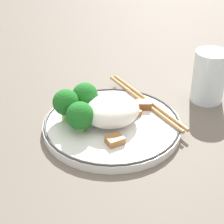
# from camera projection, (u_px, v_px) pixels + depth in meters

# --- Properties ---
(ground_plane) EXTENTS (3.00, 3.00, 0.00)m
(ground_plane) POSITION_uv_depth(u_px,v_px,m) (112.00, 129.00, 0.64)
(ground_plane) COLOR #665B51
(plate) EXTENTS (0.23, 0.23, 0.02)m
(plate) POSITION_uv_depth(u_px,v_px,m) (112.00, 124.00, 0.63)
(plate) COLOR white
(plate) RESTS_ON ground_plane
(rice_mound) EXTENTS (0.09, 0.08, 0.05)m
(rice_mound) POSITION_uv_depth(u_px,v_px,m) (114.00, 111.00, 0.62)
(rice_mound) COLOR white
(rice_mound) RESTS_ON plate
(broccoli_back_left) EXTENTS (0.04, 0.04, 0.06)m
(broccoli_back_left) POSITION_uv_depth(u_px,v_px,m) (85.00, 96.00, 0.64)
(broccoli_back_left) COLOR #7FB756
(broccoli_back_left) RESTS_ON plate
(broccoli_back_center) EXTENTS (0.04, 0.04, 0.06)m
(broccoli_back_center) POSITION_uv_depth(u_px,v_px,m) (66.00, 103.00, 0.62)
(broccoli_back_center) COLOR #7FB756
(broccoli_back_center) RESTS_ON plate
(broccoli_back_right) EXTENTS (0.05, 0.05, 0.05)m
(broccoli_back_right) POSITION_uv_depth(u_px,v_px,m) (80.00, 116.00, 0.60)
(broccoli_back_right) COLOR #7FB756
(broccoli_back_right) RESTS_ON plate
(meat_near_front) EXTENTS (0.03, 0.02, 0.01)m
(meat_near_front) POSITION_uv_depth(u_px,v_px,m) (115.00, 140.00, 0.58)
(meat_near_front) COLOR #9E6633
(meat_near_front) RESTS_ON plate
(meat_near_left) EXTENTS (0.02, 0.03, 0.01)m
(meat_near_left) POSITION_uv_depth(u_px,v_px,m) (135.00, 113.00, 0.65)
(meat_near_left) COLOR #995B28
(meat_near_left) RESTS_ON plate
(meat_near_right) EXTENTS (0.04, 0.04, 0.01)m
(meat_near_right) POSITION_uv_depth(u_px,v_px,m) (122.00, 107.00, 0.67)
(meat_near_right) COLOR brown
(meat_near_right) RESTS_ON plate
(meat_near_back) EXTENTS (0.02, 0.03, 0.01)m
(meat_near_back) POSITION_uv_depth(u_px,v_px,m) (106.00, 100.00, 0.68)
(meat_near_back) COLOR brown
(meat_near_back) RESTS_ON plate
(meat_on_rice_edge) EXTENTS (0.03, 0.03, 0.01)m
(meat_on_rice_edge) POSITION_uv_depth(u_px,v_px,m) (144.00, 105.00, 0.67)
(meat_on_rice_edge) COLOR brown
(meat_on_rice_edge) RESTS_ON plate
(chopsticks) EXTENTS (0.02, 0.23, 0.01)m
(chopsticks) POSITION_uv_depth(u_px,v_px,m) (145.00, 101.00, 0.68)
(chopsticks) COLOR #AD8451
(chopsticks) RESTS_ON plate
(drinking_glass) EXTENTS (0.06, 0.06, 0.10)m
(drinking_glass) POSITION_uv_depth(u_px,v_px,m) (209.00, 77.00, 0.70)
(drinking_glass) COLOR silver
(drinking_glass) RESTS_ON ground_plane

